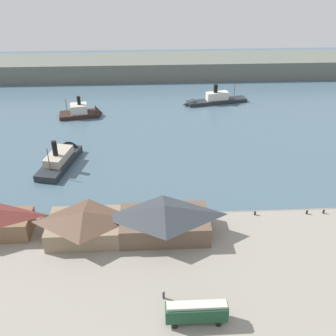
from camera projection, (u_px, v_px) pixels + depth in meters
The scene contains 14 objects.
ground_plane at pixel (171, 208), 97.51m from camera, with size 320.00×320.00×0.00m, color #476070.
quay_promenade at pixel (178, 272), 78.17m from camera, with size 110.00×36.00×1.20m, color gray.
seawall_edge at pixel (172, 216), 94.15m from camera, with size 110.00×0.80×1.00m, color slate.
ferry_shed_east_terminal at pixel (85, 224), 85.18m from camera, with size 15.80×11.29×6.29m.
ferry_shed_west_terminal at pixel (164, 219), 85.63m from camera, with size 19.35×11.32×7.28m.
street_tram at pixel (196, 311), 66.11m from camera, with size 10.34×2.65×4.18m.
pedestrian_near_cart at pixel (164, 295), 71.29m from camera, with size 0.43×0.43×1.75m.
mooring_post_west at pixel (307, 212), 93.36m from camera, with size 0.44×0.44×0.90m, color black.
mooring_post_east at pixel (255, 213), 93.03m from camera, with size 0.44×0.44×0.90m, color black.
mooring_post_center_west at pixel (324, 212), 93.57m from camera, with size 0.44×0.44×0.90m, color black.
ferry_near_quay at pixel (63, 157), 116.92m from camera, with size 10.78×22.30×10.48m.
ferry_approaching_east at pixel (85, 112), 147.43m from camera, with size 16.33×8.82×9.91m.
ferry_departing_north at pixel (210, 100), 158.43m from camera, with size 26.44×9.49×8.96m.
far_headland at pixel (158, 66), 190.71m from camera, with size 180.00×24.00×8.00m, color #60665B.
Camera 1 is at (-4.97, -79.44, 57.18)m, focal length 42.83 mm.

